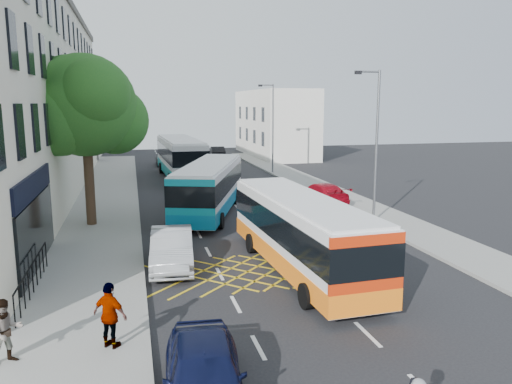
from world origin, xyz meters
TOP-DOWN VIEW (x-y plane):
  - ground at (0.00, 0.00)m, footprint 120.00×120.00m
  - pavement_left at (-8.50, 15.00)m, footprint 5.00×70.00m
  - pavement_right at (7.50, 15.00)m, footprint 3.00×70.00m
  - terrace_main at (-14.00, 24.49)m, footprint 8.30×45.00m
  - terrace_far at (-14.00, 55.00)m, footprint 8.00×20.00m
  - building_right at (11.00, 48.00)m, footprint 6.00×18.00m
  - street_tree at (-8.51, 14.97)m, footprint 6.30×5.70m
  - lamp_near at (6.20, 12.00)m, footprint 1.45×0.15m
  - lamp_far at (6.20, 32.00)m, footprint 1.45×0.15m
  - railings at (-9.70, 5.30)m, footprint 0.08×5.60m
  - bus_near at (-0.08, 5.63)m, footprint 2.95×10.52m
  - bus_mid at (-1.93, 16.64)m, footprint 5.84×10.95m
  - bus_far at (-2.20, 31.46)m, footprint 3.41×12.39m
  - parked_car_blue at (-4.97, -2.24)m, footprint 2.09×4.42m
  - parked_car_silver at (-4.90, 7.32)m, footprint 1.98×4.73m
  - red_hatchback at (5.50, 17.68)m, footprint 2.51×5.01m
  - distant_car_grey at (-2.79, 40.87)m, footprint 2.21×4.65m
  - distant_car_silver at (2.50, 38.87)m, footprint 2.09×4.14m
  - distant_car_dark at (3.42, 45.72)m, footprint 1.84×4.54m
  - pedestrian_near at (-9.45, 0.46)m, footprint 1.00×0.92m
  - pedestrian_far at (-7.00, 0.67)m, footprint 1.09×0.98m

SIDE VIEW (x-z plane):
  - ground at x=0.00m, z-range 0.00..0.00m
  - pavement_left at x=-8.50m, z-range 0.00..0.15m
  - pavement_right at x=7.50m, z-range 0.00..0.15m
  - distant_car_grey at x=-2.79m, z-range 0.00..1.28m
  - distant_car_silver at x=2.50m, z-range 0.00..1.35m
  - red_hatchback at x=5.50m, z-range 0.00..1.40m
  - railings at x=-9.70m, z-range 0.15..1.29m
  - parked_car_blue at x=-4.97m, z-range 0.00..1.46m
  - distant_car_dark at x=3.42m, z-range 0.00..1.47m
  - parked_car_silver at x=-4.90m, z-range 0.00..1.52m
  - pedestrian_near at x=-9.45m, z-range 0.15..1.80m
  - pedestrian_far at x=-7.00m, z-range 0.15..1.92m
  - bus_near at x=-0.08m, z-range 0.08..3.01m
  - bus_mid at x=-1.93m, z-range 0.08..3.10m
  - bus_far at x=-2.20m, z-range 0.09..3.55m
  - building_right at x=11.00m, z-range 0.00..8.00m
  - lamp_near at x=6.20m, z-range 0.62..8.62m
  - lamp_far at x=6.20m, z-range 0.62..8.62m
  - terrace_far at x=-14.00m, z-range 0.00..10.00m
  - street_tree at x=-8.51m, z-range 1.89..10.69m
  - terrace_main at x=-14.00m, z-range 0.01..13.51m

